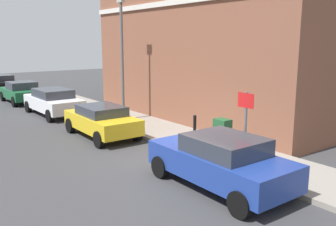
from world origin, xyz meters
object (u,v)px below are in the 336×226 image
object	(u,v)px
car_blue	(221,161)
car_yellow	(102,120)
bollard_near_cabinet	(195,127)
street_sign	(246,118)
lamppost	(122,54)
car_green	(22,92)
car_black	(1,83)
car_white	(53,101)
utility_cabinet	(222,137)

from	to	relation	value
car_blue	car_yellow	world-z (taller)	car_blue
bollard_near_cabinet	street_sign	world-z (taller)	street_sign
lamppost	bollard_near_cabinet	bearing A→B (deg)	-88.69
car_green	street_sign	world-z (taller)	street_sign
car_blue	car_yellow	distance (m)	6.79
car_blue	car_black	distance (m)	24.26
car_blue	car_white	distance (m)	12.48
car_blue	car_white	size ratio (longest dim) A/B	0.95
car_black	utility_cabinet	xyz separation A→B (m)	(2.07, -22.30, -0.03)
lamppost	car_blue	bearing A→B (deg)	-103.36
utility_cabinet	lamppost	bearing A→B (deg)	90.14
car_yellow	car_white	xyz separation A→B (m)	(0.03, 5.68, 0.05)
car_green	car_black	world-z (taller)	car_green
bollard_near_cabinet	car_black	bearing A→B (deg)	95.96
car_white	bollard_near_cabinet	xyz separation A→B (m)	(2.19, -8.98, -0.05)
car_green	lamppost	size ratio (longest dim) A/B	0.69
car_blue	car_green	world-z (taller)	car_blue
car_blue	car_green	distance (m)	17.72
car_white	car_black	bearing A→B (deg)	-1.02
car_black	street_sign	xyz separation A→B (m)	(1.47, -23.81, 0.95)
car_green	bollard_near_cabinet	size ratio (longest dim) A/B	3.78
car_yellow	car_blue	bearing A→B (deg)	-178.49
car_yellow	car_black	xyz separation A→B (m)	(0.05, 17.46, 0.00)
street_sign	lamppost	xyz separation A→B (m)	(0.58, 8.17, 1.64)
car_white	utility_cabinet	bearing A→B (deg)	-169.66
car_green	car_black	xyz separation A→B (m)	(0.20, 6.54, -0.00)
street_sign	lamppost	bearing A→B (deg)	85.94
car_black	lamppost	world-z (taller)	lamppost
car_green	car_blue	bearing A→B (deg)	-179.23
car_blue	lamppost	distance (m)	9.22
car_black	street_sign	size ratio (longest dim) A/B	1.86
car_black	utility_cabinet	size ratio (longest dim) A/B	3.73
car_yellow	bollard_near_cabinet	bearing A→B (deg)	-144.99
car_green	car_black	distance (m)	6.54
car_green	utility_cabinet	bearing A→B (deg)	-171.70
car_blue	utility_cabinet	bearing A→B (deg)	-45.81
car_blue	car_white	world-z (taller)	car_blue
car_white	utility_cabinet	distance (m)	10.73
car_white	street_sign	distance (m)	12.15
car_yellow	car_white	world-z (taller)	car_white
street_sign	car_yellow	bearing A→B (deg)	103.51
car_blue	street_sign	size ratio (longest dim) A/B	1.83
bollard_near_cabinet	car_yellow	bearing A→B (deg)	123.98
car_white	car_black	size ratio (longest dim) A/B	1.03
bollard_near_cabinet	lamppost	xyz separation A→B (m)	(-0.12, 5.13, 2.60)
car_yellow	lamppost	distance (m)	3.81
car_green	utility_cabinet	xyz separation A→B (m)	(2.27, -15.76, -0.03)
car_black	street_sign	distance (m)	23.87
car_yellow	bollard_near_cabinet	size ratio (longest dim) A/B	3.82
car_black	bollard_near_cabinet	xyz separation A→B (m)	(2.17, -20.76, -0.01)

